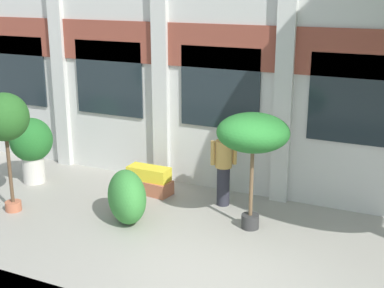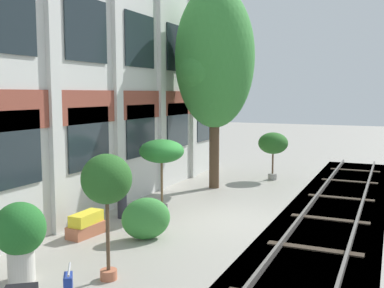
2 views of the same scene
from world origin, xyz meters
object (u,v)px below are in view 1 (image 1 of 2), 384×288
Objects in this scene: resident_by_doorway at (224,165)px; topiary_hedge at (127,197)px; potted_plant_square_trough at (149,180)px; potted_plant_terracotta_small at (253,135)px; potted_plant_low_pan at (4,119)px; potted_plant_stone_basin at (31,144)px.

resident_by_doorway is 2.05m from topiary_hedge.
topiary_hedge is (0.37, -1.46, 0.23)m from potted_plant_square_trough.
potted_plant_square_trough is (-2.56, 0.73, -1.51)m from potted_plant_terracotta_small.
potted_plant_low_pan is at bearing -91.41° from resident_by_doorway.
potted_plant_stone_basin is at bearing -168.04° from potted_plant_square_trough.
potted_plant_stone_basin is 0.69× the size of potted_plant_terracotta_small.
potted_plant_low_pan reaches higher than topiary_hedge.
potted_plant_square_trough is 1.53m from topiary_hedge.
potted_plant_low_pan is 2.24× the size of potted_plant_square_trough.
topiary_hedge reaches higher than potted_plant_square_trough.
topiary_hedge is (2.33, 0.53, -1.36)m from potted_plant_low_pan.
potted_plant_terracotta_small reaches higher than resident_by_doorway.
potted_plant_terracotta_small is 0.91× the size of potted_plant_low_pan.
resident_by_doorway is (4.37, 0.63, -0.06)m from potted_plant_stone_basin.
potted_plant_low_pan is at bearing -63.26° from potted_plant_stone_basin.
potted_plant_square_trough is at bearing 164.11° from potted_plant_terracotta_small.
potted_plant_stone_basin reaches higher than potted_plant_square_trough.
potted_plant_square_trough is at bearing 11.96° from potted_plant_stone_basin.
resident_by_doorway reaches higher than topiary_hedge.
potted_plant_low_pan is 3.22m from potted_plant_square_trough.
potted_plant_stone_basin is 0.94× the size of resident_by_doorway.
resident_by_doorway is 1.34× the size of topiary_hedge.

